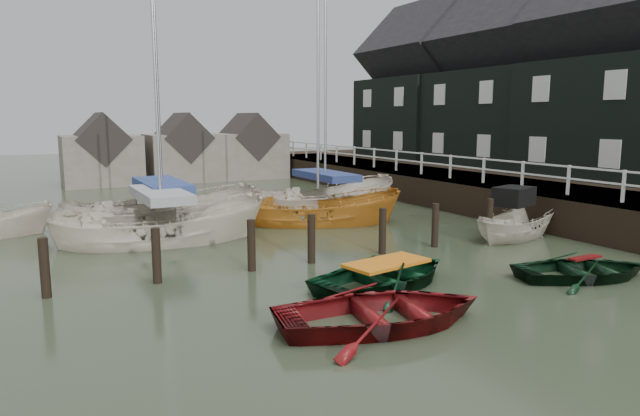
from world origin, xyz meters
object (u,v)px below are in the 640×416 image
rowboat_dkgreen (584,278)px  sailboat_c (318,223)px  sailboat_a (162,240)px  sailboat_b (164,228)px  motorboat (516,234)px  rowboat_red (383,326)px  rowboat_green (386,286)px  sailboat_d (325,211)px

rowboat_dkgreen → sailboat_c: sailboat_c is taller
sailboat_a → sailboat_b: 2.23m
sailboat_b → rowboat_dkgreen: bearing=-145.5°
motorboat → sailboat_b: sailboat_b is taller
sailboat_a → rowboat_red: bearing=-160.2°
rowboat_dkgreen → rowboat_red: bearing=111.6°
rowboat_dkgreen → sailboat_c: bearing=31.8°
rowboat_dkgreen → sailboat_b: bearing=52.8°
rowboat_green → sailboat_c: bearing=-27.0°
rowboat_red → sailboat_b: (-1.65, 12.00, 0.06)m
sailboat_b → sailboat_c: 5.83m
rowboat_dkgreen → sailboat_b: (-8.13, 11.56, 0.06)m
sailboat_c → rowboat_green: bearing=-171.5°
sailboat_a → sailboat_d: size_ratio=0.86×
rowboat_red → sailboat_c: size_ratio=0.43×
rowboat_green → rowboat_dkgreen: size_ratio=1.14×
sailboat_b → sailboat_d: 7.16m
rowboat_dkgreen → sailboat_a: (-8.65, 9.39, 0.06)m
rowboat_red → motorboat: size_ratio=0.95×
rowboat_red → rowboat_dkgreen: rowboat_red is taller
motorboat → sailboat_d: size_ratio=0.38×
rowboat_dkgreen → sailboat_b: size_ratio=0.32×
rowboat_red → sailboat_a: size_ratio=0.42×
sailboat_c → rowboat_red: bearing=-176.1°
motorboat → sailboat_b: (-10.48, 7.03, -0.04)m
rowboat_green → rowboat_dkgreen: 5.21m
motorboat → sailboat_d: bearing=7.4°
rowboat_dkgreen → sailboat_c: 10.30m
rowboat_green → sailboat_b: bearing=7.3°
motorboat → sailboat_a: size_ratio=0.44×
sailboat_b → rowboat_green: bearing=-162.4°
sailboat_b → sailboat_c: bearing=-106.3°
rowboat_red → sailboat_c: bearing=-10.4°
rowboat_red → motorboat: motorboat is taller
sailboat_c → sailboat_a: bearing=120.2°
sailboat_a → sailboat_d: sailboat_d is taller
sailboat_a → sailboat_c: sailboat_a is taller
rowboat_dkgreen → sailboat_a: 12.77m
motorboat → sailboat_a: sailboat_a is taller
rowboat_red → sailboat_b: size_ratio=0.38×
rowboat_red → rowboat_dkgreen: size_ratio=1.20×
rowboat_red → sailboat_d: sailboat_d is taller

